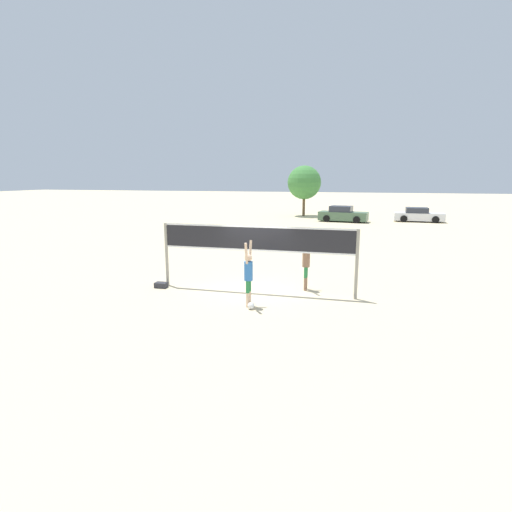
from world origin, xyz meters
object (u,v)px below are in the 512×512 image
player_blocker (306,260)px  parked_car_near (343,215)px  player_spiker (248,273)px  parked_car_mid (418,215)px  tree_left_cluster (304,183)px  volleyball (251,306)px  volleyball_net (256,245)px  gear_bag (161,285)px

player_blocker → parked_car_near: (0.32, 24.23, -0.48)m
player_spiker → player_blocker: bearing=-32.7°
parked_car_mid → tree_left_cluster: size_ratio=0.84×
player_blocker → parked_car_mid: 27.05m
parked_car_near → tree_left_cluster: tree_left_cluster is taller
player_spiker → volleyball: 1.07m
volleyball_net → parked_car_near: (2.06, 24.94, -1.10)m
player_spiker → tree_left_cluster: tree_left_cluster is taller
volleyball → gear_bag: volleyball is taller
tree_left_cluster → player_spiker: bearing=-85.4°
player_blocker → volleyball: size_ratio=9.59×
player_spiker → gear_bag: (-3.85, 1.33, -1.04)m
volleyball_net → gear_bag: size_ratio=15.83×
gear_bag → parked_car_mid: bearing=65.0°
player_spiker → tree_left_cluster: bearing=4.6°
player_spiker → parked_car_mid: size_ratio=0.48×
volleyball_net → player_spiker: volleyball_net is taller
parked_car_mid → volleyball: bearing=-104.1°
volleyball_net → volleyball: bearing=-80.1°
volleyball → parked_car_mid: size_ratio=0.05×
player_blocker → volleyball_net: bearing=-67.6°
player_spiker → volleyball: (0.16, -0.27, -1.02)m
player_spiker → player_blocker: player_blocker is taller
player_spiker → tree_left_cluster: size_ratio=0.40×
player_blocker → parked_car_mid: (7.27, 26.05, -0.54)m
tree_left_cluster → gear_bag: bearing=-92.6°
volleyball_net → tree_left_cluster: (-2.32, 29.72, 1.82)m
player_spiker → player_blocker: (1.55, 2.42, 0.01)m
player_spiker → volleyball: size_ratio=9.51×
volleyball → parked_car_mid: parked_car_mid is taller
volleyball_net → player_blocker: (1.74, 0.72, -0.61)m
parked_car_near → parked_car_mid: 7.19m
player_blocker → volleyball: bearing=-27.4°
gear_bag → tree_left_cluster: (1.34, 30.10, 3.48)m
player_blocker → gear_bag: 5.61m
volleyball_net → player_spiker: size_ratio=3.36×
volleyball_net → tree_left_cluster: 29.87m
volleyball_net → parked_car_near: volleyball_net is taller
player_blocker → tree_left_cluster: size_ratio=0.40×
volleyball → gear_bag: bearing=158.3°
volleyball_net → volleyball: 2.59m
parked_car_near → parked_car_mid: (6.96, 1.82, -0.06)m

